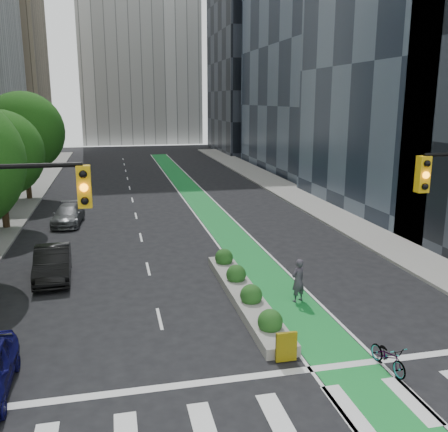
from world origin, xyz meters
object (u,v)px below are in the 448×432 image
bicycle (388,356)px  cyclist (298,280)px  parked_car_left_mid (53,263)px  median_planter (244,292)px  parked_car_left_far (68,215)px

bicycle → cyclist: (-0.83, 5.76, 0.49)m
cyclist → parked_car_left_mid: bearing=-50.7°
median_planter → parked_car_left_far: size_ratio=2.29×
bicycle → parked_car_left_mid: parked_car_left_mid is taller
parked_car_left_far → median_planter: bearing=-56.8°
bicycle → cyclist: cyclist is taller
parked_car_left_mid → parked_car_left_far: parked_car_left_mid is taller
bicycle → parked_car_left_mid: size_ratio=0.37×
median_planter → cyclist: size_ratio=5.47×
median_planter → cyclist: 2.32m
median_planter → cyclist: bearing=-15.3°
parked_car_left_mid → parked_car_left_far: 10.85m
median_planter → bicycle: (3.00, -6.35, 0.08)m
parked_car_left_mid → median_planter: bearing=-32.7°
median_planter → parked_car_left_mid: 9.42m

